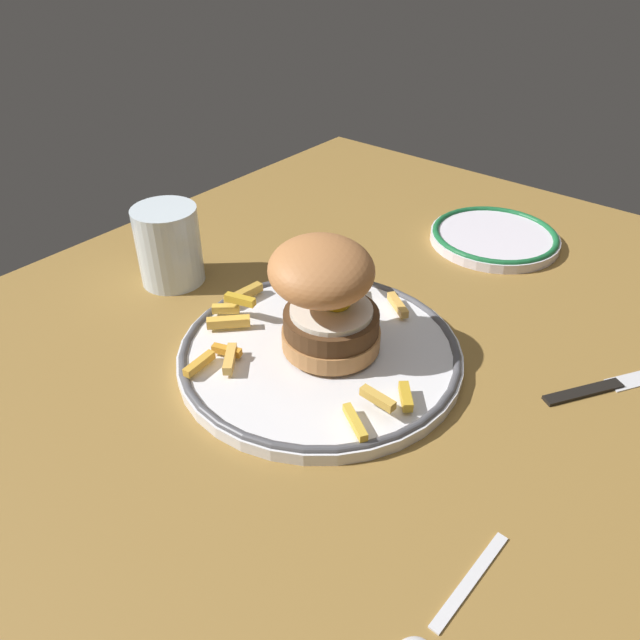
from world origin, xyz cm
name	(u,v)px	position (x,y,z in cm)	size (l,w,h in cm)	color
ground_plane	(305,411)	(0.00, 0.00, -2.00)	(117.23, 83.02, 4.00)	olive
dinner_plate	(320,352)	(4.91, 2.22, 0.84)	(27.42, 27.42, 1.60)	silver
burger	(326,296)	(5.40, 1.93, 7.13)	(13.75, 13.85, 11.23)	#B47943
fries_pile	(296,328)	(5.00, 5.32, 2.27)	(23.41, 24.42, 2.52)	orange
water_glass	(170,250)	(5.54, 24.92, 3.97)	(7.27, 7.27, 9.05)	silver
side_plate	(492,236)	(37.95, 0.32, 0.83)	(16.40, 16.40, 1.60)	silver
knife	(616,383)	(19.09, -21.40, 0.26)	(15.98, 10.95, 0.70)	black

